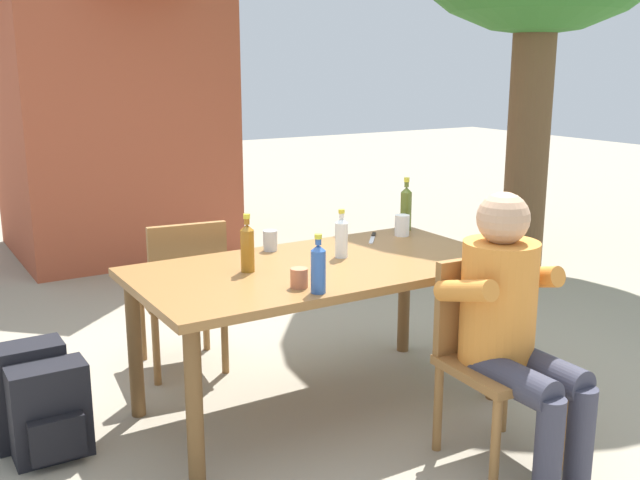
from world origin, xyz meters
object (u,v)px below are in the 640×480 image
at_px(bottle_olive, 406,208).
at_px(backpack_by_near_side, 51,414).
at_px(person_in_white_shirt, 511,319).
at_px(bottle_blue, 318,268).
at_px(table_knife, 373,237).
at_px(brick_kiosk, 110,85).
at_px(dining_table, 320,281).
at_px(chair_far_left, 184,288).
at_px(cup_steel, 270,241).
at_px(backpack_by_far_side, 30,396).
at_px(cup_white, 402,225).
at_px(bottle_amber, 247,247).
at_px(cup_terracotta, 299,278).
at_px(chair_near_right, 491,348).
at_px(bottle_clear, 341,237).

xyz_separation_m(bottle_olive, backpack_by_near_side, (-2.07, -0.20, -0.67)).
xyz_separation_m(person_in_white_shirt, bottle_blue, (-0.64, 0.48, 0.20)).
bearing_deg(table_knife, backpack_by_near_side, -175.82).
bearing_deg(brick_kiosk, dining_table, -91.56).
xyz_separation_m(chair_far_left, bottle_olive, (1.22, -0.38, 0.39)).
bearing_deg(backpack_by_near_side, cup_steel, 8.59).
relative_size(bottle_blue, cup_steel, 2.41).
relative_size(cup_steel, backpack_by_far_side, 0.23).
bearing_deg(cup_white, dining_table, -158.45).
distance_m(dining_table, person_in_white_shirt, 0.96).
distance_m(bottle_amber, table_knife, 0.93).
bearing_deg(table_knife, person_in_white_shirt, -96.21).
bearing_deg(backpack_by_near_side, cup_terracotta, -25.08).
distance_m(dining_table, cup_white, 0.77).
xyz_separation_m(cup_terracotta, cup_steel, (0.19, 0.64, 0.01)).
bearing_deg(chair_near_right, person_in_white_shirt, -92.47).
xyz_separation_m(bottle_blue, backpack_by_near_side, (-1.02, 0.57, -0.65)).
distance_m(bottle_amber, bottle_olive, 1.21).
relative_size(table_knife, backpack_by_near_side, 0.46).
distance_m(bottle_olive, cup_steel, 0.90).
xyz_separation_m(bottle_clear, bottle_olive, (0.65, 0.33, 0.03)).
xyz_separation_m(bottle_olive, table_knife, (-0.28, -0.07, -0.13)).
bearing_deg(brick_kiosk, cup_steel, -93.08).
height_order(bottle_blue, backpack_by_far_side, bottle_blue).
bearing_deg(brick_kiosk, bottle_clear, -89.14).
height_order(bottle_amber, brick_kiosk, brick_kiosk).
bearing_deg(bottle_olive, backpack_by_far_side, -179.51).
bearing_deg(cup_steel, bottle_olive, 1.48).
bearing_deg(backpack_by_far_side, bottle_blue, -35.16).
height_order(chair_near_right, person_in_white_shirt, person_in_white_shirt).
distance_m(bottle_blue, backpack_by_far_side, 1.45).
distance_m(chair_far_left, brick_kiosk, 3.23).
height_order(chair_far_left, person_in_white_shirt, person_in_white_shirt).
xyz_separation_m(cup_steel, backpack_by_far_side, (-1.23, 0.01, -0.57)).
xyz_separation_m(dining_table, chair_near_right, (0.41, -0.76, -0.17)).
xyz_separation_m(backpack_by_near_side, brick_kiosk, (1.36, 3.61, 1.29)).
height_order(bottle_blue, table_knife, bottle_blue).
bearing_deg(backpack_by_near_side, table_knife, 4.18).
distance_m(chair_far_left, bottle_blue, 1.22).
bearing_deg(cup_steel, bottle_blue, -102.10).
bearing_deg(chair_near_right, backpack_by_near_side, 150.49).
bearing_deg(chair_near_right, cup_steel, 113.56).
height_order(dining_table, bottle_blue, bottle_blue).
relative_size(bottle_amber, backpack_by_near_side, 0.64).
relative_size(cup_white, table_knife, 0.60).
bearing_deg(chair_near_right, bottle_amber, 132.72).
distance_m(table_knife, backpack_by_near_side, 1.88).
distance_m(bottle_amber, bottle_blue, 0.46).
bearing_deg(chair_far_left, bottle_amber, -85.25).
bearing_deg(cup_terracotta, cup_white, 29.64).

